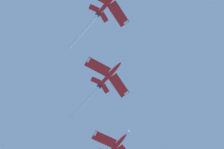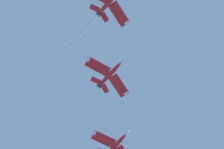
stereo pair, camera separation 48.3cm
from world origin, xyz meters
name	(u,v)px [view 2 (the right image)]	position (x,y,z in m)	size (l,w,h in m)	color
jet_second	(102,10)	(-4.86, -9.02, 126.82)	(28.41, 19.71, 6.75)	red
jet_third	(104,81)	(-26.20, 3.97, 122.38)	(28.17, 19.63, 6.65)	red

